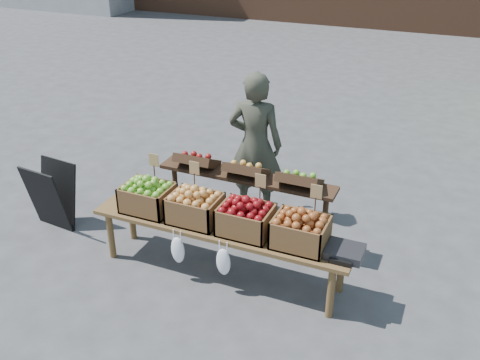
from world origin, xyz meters
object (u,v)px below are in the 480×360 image
at_px(crate_golden_apples, 148,198).
at_px(weighing_scale, 345,251).
at_px(back_table, 246,198).
at_px(chalkboard_sign, 52,196).
at_px(crate_red_apples, 246,220).
at_px(vendor, 255,145).
at_px(crate_russet_pears, 195,208).
at_px(display_bench, 221,250).
at_px(crate_green_apples, 300,232).

height_order(crate_golden_apples, weighing_scale, crate_golden_apples).
bearing_deg(back_table, chalkboard_sign, -163.12).
distance_m(chalkboard_sign, crate_red_apples, 2.48).
relative_size(crate_red_apples, weighing_scale, 1.47).
distance_m(vendor, crate_russet_pears, 1.36).
xyz_separation_m(vendor, chalkboard_sign, (-2.02, -1.28, -0.48)).
bearing_deg(display_bench, weighing_scale, 0.00).
bearing_deg(vendor, chalkboard_sign, 23.89).
distance_m(crate_green_apples, weighing_scale, 0.44).
bearing_deg(display_bench, vendor, 97.07).
relative_size(crate_golden_apples, weighing_scale, 1.47).
height_order(chalkboard_sign, crate_red_apples, crate_red_apples).
bearing_deg(crate_russet_pears, back_table, 70.57).
xyz_separation_m(back_table, crate_russet_pears, (-0.25, -0.72, 0.19)).
xyz_separation_m(display_bench, crate_green_apples, (0.82, 0.00, 0.42)).
height_order(vendor, crate_russet_pears, vendor).
distance_m(chalkboard_sign, crate_green_apples, 3.03).
xyz_separation_m(chalkboard_sign, back_table, (2.17, 0.66, 0.11)).
xyz_separation_m(chalkboard_sign, display_bench, (2.19, -0.06, -0.12)).
height_order(display_bench, crate_russet_pears, crate_russet_pears).
relative_size(back_table, weighing_scale, 6.18).
distance_m(crate_russet_pears, crate_red_apples, 0.55).
xyz_separation_m(vendor, display_bench, (0.17, -1.35, -0.60)).
relative_size(chalkboard_sign, crate_golden_apples, 1.62).
relative_size(crate_russet_pears, crate_red_apples, 1.00).
bearing_deg(crate_red_apples, vendor, 108.17).
xyz_separation_m(crate_golden_apples, crate_russet_pears, (0.55, 0.00, 0.00)).
distance_m(vendor, back_table, 0.74).
bearing_deg(back_table, weighing_scale, -29.53).
distance_m(crate_golden_apples, crate_russet_pears, 0.55).
relative_size(vendor, weighing_scale, 5.21).
bearing_deg(vendor, weighing_scale, 127.95).
bearing_deg(crate_golden_apples, display_bench, 0.00).
distance_m(crate_golden_apples, crate_green_apples, 1.65).
bearing_deg(vendor, crate_golden_apples, 55.43).
distance_m(back_table, crate_green_apples, 1.13).
xyz_separation_m(display_bench, weighing_scale, (1.25, 0.00, 0.33)).
bearing_deg(crate_golden_apples, chalkboard_sign, 177.41).
height_order(crate_green_apples, weighing_scale, crate_green_apples).
height_order(display_bench, crate_golden_apples, crate_golden_apples).
height_order(crate_golden_apples, crate_red_apples, same).
xyz_separation_m(crate_golden_apples, crate_red_apples, (1.10, 0.00, 0.00)).
relative_size(chalkboard_sign, back_table, 0.39).
height_order(display_bench, crate_green_apples, crate_green_apples).
height_order(vendor, weighing_scale, vendor).
bearing_deg(display_bench, chalkboard_sign, 178.39).
bearing_deg(chalkboard_sign, crate_golden_apples, 3.15).
height_order(chalkboard_sign, crate_golden_apples, crate_golden_apples).
distance_m(vendor, chalkboard_sign, 2.44).
distance_m(chalkboard_sign, weighing_scale, 3.45).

